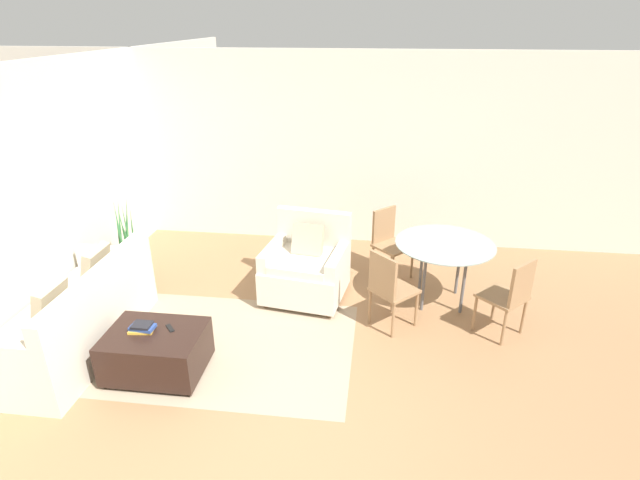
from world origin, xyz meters
name	(u,v)px	position (x,y,z in m)	size (l,w,h in m)	color
ground_plane	(274,411)	(0.00, 0.00, 0.00)	(20.00, 20.00, 0.00)	#936B47
wall_back	(325,150)	(0.00, 3.77, 1.38)	(12.00, 0.06, 2.75)	beige
wall_left	(51,193)	(-2.75, 1.50, 1.38)	(0.06, 12.00, 2.75)	beige
area_rug	(234,346)	(-0.61, 0.87, 0.00)	(2.47, 1.85, 0.01)	gray
couch	(76,321)	(-2.18, 0.67, 0.32)	(0.90, 1.97, 0.93)	beige
armchair	(306,268)	(-0.01, 1.99, 0.38)	(1.04, 0.99, 1.00)	beige
ottoman	(156,351)	(-1.21, 0.39, 0.24)	(0.90, 0.67, 0.44)	black
book_stack	(142,327)	(-1.32, 0.41, 0.48)	(0.25, 0.17, 0.08)	gold
tv_remote_primary	(170,328)	(-1.08, 0.47, 0.45)	(0.12, 0.13, 0.01)	black
potted_plant	(130,260)	(-2.32, 2.11, 0.28)	(0.34, 0.34, 1.14)	brown
dining_table	(444,250)	(1.59, 2.05, 0.68)	(1.14, 1.14, 0.77)	#8C9E99
dining_chair_near_left	(389,286)	(0.96, 1.43, 0.52)	(0.59, 0.59, 0.90)	#93704C
dining_chair_near_right	(511,293)	(2.22, 1.43, 0.52)	(0.59, 0.59, 0.90)	#93704C
dining_chair_far_left	(389,238)	(0.96, 2.68, 0.52)	(0.59, 0.59, 0.90)	#93704C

